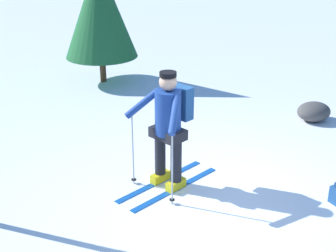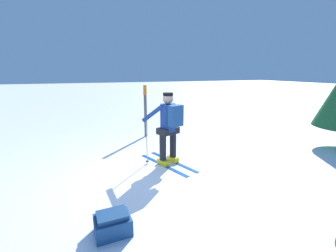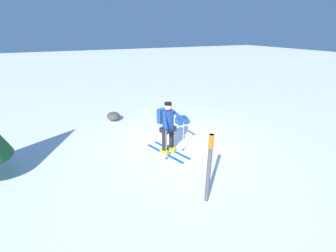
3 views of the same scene
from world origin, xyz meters
name	(u,v)px [view 1 (image 1 of 3)]	position (x,y,z in m)	size (l,w,h in m)	color
ground_plane	(215,198)	(0.00, 0.00, 0.00)	(80.00, 80.00, 0.00)	white
skier	(169,123)	(0.39, -0.58, 0.93)	(1.63, 1.01, 1.62)	#144C9E
rock_boulder	(314,112)	(-3.01, -1.56, 0.17)	(0.63, 0.54, 0.35)	#474442
pine_tree	(100,9)	(-0.26, -5.50, 1.64)	(1.62, 1.62, 2.70)	#4C331E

